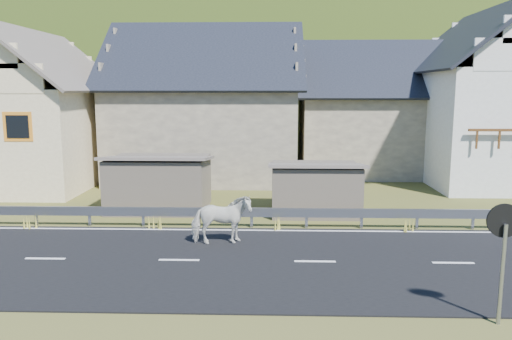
{
  "coord_description": "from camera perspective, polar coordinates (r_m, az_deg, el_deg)",
  "views": [
    {
      "loc": [
        2.7,
        -14.0,
        5.02
      ],
      "look_at": [
        2.18,
        3.15,
        2.23
      ],
      "focal_mm": 35.0,
      "sensor_mm": 36.0,
      "label": 1
    }
  ],
  "objects": [
    {
      "name": "ground",
      "position": [
        15.12,
        -8.79,
        -10.28
      ],
      "size": [
        160.0,
        160.0,
        0.0
      ],
      "primitive_type": "plane",
      "color": "#3B4316",
      "rests_on": "ground"
    },
    {
      "name": "road",
      "position": [
        15.11,
        -8.79,
        -10.21
      ],
      "size": [
        60.0,
        7.0,
        0.04
      ],
      "primitive_type": "cube",
      "color": "black",
      "rests_on": "ground"
    },
    {
      "name": "lane_markings",
      "position": [
        15.1,
        -8.79,
        -10.12
      ],
      "size": [
        60.0,
        6.6,
        0.01
      ],
      "primitive_type": "cube",
      "color": "silver",
      "rests_on": "road"
    },
    {
      "name": "guardrail",
      "position": [
        18.44,
        -6.75,
        -4.83
      ],
      "size": [
        28.1,
        0.09,
        0.75
      ],
      "color": "#93969B",
      "rests_on": "ground"
    },
    {
      "name": "shed_left",
      "position": [
        21.4,
        -10.97,
        -1.5
      ],
      "size": [
        4.3,
        3.3,
        2.4
      ],
      "primitive_type": "cube",
      "color": "#716555",
      "rests_on": "ground"
    },
    {
      "name": "shed_right",
      "position": [
        20.48,
        6.76,
        -2.16
      ],
      "size": [
        3.8,
        2.9,
        2.2
      ],
      "primitive_type": "cube",
      "color": "#716555",
      "rests_on": "ground"
    },
    {
      "name": "house_cream",
      "position": [
        28.95,
        -24.48,
        7.09
      ],
      "size": [
        7.8,
        9.8,
        8.3
      ],
      "color": "#FEEBB6",
      "rests_on": "ground"
    },
    {
      "name": "house_stone_a",
      "position": [
        29.24,
        -5.58,
        8.42
      ],
      "size": [
        10.8,
        9.8,
        8.9
      ],
      "color": "tan",
      "rests_on": "ground"
    },
    {
      "name": "house_stone_b",
      "position": [
        31.64,
        13.36,
        7.56
      ],
      "size": [
        9.8,
        8.8,
        8.1
      ],
      "color": "tan",
      "rests_on": "ground"
    },
    {
      "name": "house_white",
      "position": [
        30.58,
        25.77,
        8.4
      ],
      "size": [
        8.8,
        10.8,
        9.7
      ],
      "color": "white",
      "rests_on": "ground"
    },
    {
      "name": "mountain",
      "position": [
        195.62,
        2.42,
        1.86
      ],
      "size": [
        440.0,
        280.0,
        260.0
      ],
      "primitive_type": "ellipsoid",
      "color": "#253B11",
      "rests_on": "ground"
    },
    {
      "name": "conifer_patch",
      "position": [
        136.77,
        -23.49,
        8.88
      ],
      "size": [
        76.0,
        50.0,
        28.0
      ],
      "primitive_type": "ellipsoid",
      "color": "black",
      "rests_on": "ground"
    },
    {
      "name": "horse",
      "position": [
        16.24,
        -3.99,
        -5.68
      ],
      "size": [
        1.18,
        2.04,
        1.62
      ],
      "primitive_type": "imported",
      "rotation": [
        0.0,
        0.0,
        1.74
      ],
      "color": "silver",
      "rests_on": "road"
    },
    {
      "name": "traffic_mirror",
      "position": [
        11.86,
        26.43,
        -6.81
      ],
      "size": [
        0.74,
        0.21,
        2.65
      ],
      "rotation": [
        0.0,
        0.0,
        -0.04
      ],
      "color": "#93969B",
      "rests_on": "ground"
    }
  ]
}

